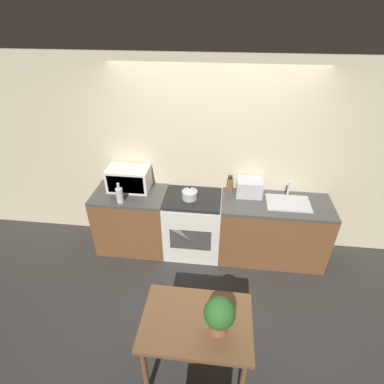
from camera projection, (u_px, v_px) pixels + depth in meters
name	position (u px, v px, depth m)	size (l,w,h in m)	color
ground_plane	(204.00, 285.00, 3.84)	(16.00, 16.00, 0.00)	#33302D
wall_back	(212.00, 159.00, 3.97)	(10.00, 0.06, 2.60)	beige
counter_left_run	(133.00, 220.00, 4.25)	(0.97, 0.62, 0.90)	brown
counter_right_run	(272.00, 230.00, 4.06)	(1.41, 0.62, 0.90)	brown
stove_range	(193.00, 225.00, 4.17)	(0.76, 0.62, 0.90)	silver
kettle	(190.00, 193.00, 3.87)	(0.20, 0.20, 0.19)	#B7B7BC
microwave	(129.00, 179.00, 4.03)	(0.55, 0.33, 0.31)	silver
bottle	(120.00, 195.00, 3.78)	(0.09, 0.09, 0.28)	silver
knife_block	(230.00, 185.00, 4.00)	(0.08, 0.09, 0.25)	brown
toaster_oven	(249.00, 187.00, 3.92)	(0.33, 0.26, 0.22)	silver
sink_basin	(288.00, 203.00, 3.80)	(0.55, 0.36, 0.24)	silver
dining_table	(196.00, 328.00, 2.63)	(0.96, 0.67, 0.76)	brown
potted_plant	(220.00, 315.00, 2.40)	(0.26, 0.26, 0.35)	#9E5B3D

